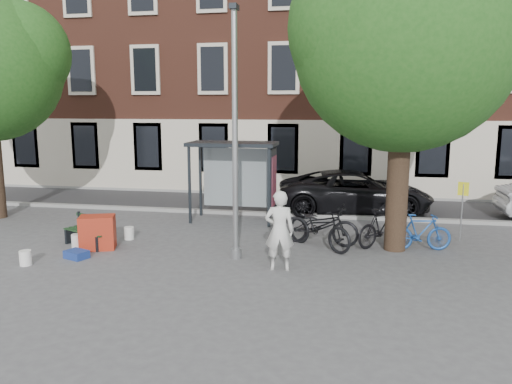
{
  "coord_description": "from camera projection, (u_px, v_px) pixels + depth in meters",
  "views": [
    {
      "loc": [
        2.72,
        -11.81,
        3.8
      ],
      "look_at": [
        0.19,
        1.73,
        1.4
      ],
      "focal_mm": 35.0,
      "sensor_mm": 36.0,
      "label": 1
    }
  ],
  "objects": [
    {
      "name": "painter",
      "position": [
        279.0,
        231.0,
        11.53
      ],
      "size": [
        0.74,
        0.54,
        1.88
      ],
      "primitive_type": "imported",
      "rotation": [
        0.0,
        0.0,
        3.28
      ],
      "color": "silver",
      "rests_on": "ground"
    },
    {
      "name": "bucket_c",
      "position": [
        129.0,
        233.0,
        14.31
      ],
      "size": [
        0.36,
        0.36,
        0.36
      ],
      "primitive_type": "cylinder",
      "rotation": [
        0.0,
        0.0,
        -0.33
      ],
      "color": "white",
      "rests_on": "ground"
    },
    {
      "name": "bucket_b",
      "position": [
        77.0,
        241.0,
        13.51
      ],
      "size": [
        0.33,
        0.33,
        0.36
      ],
      "primitive_type": "cylinder",
      "rotation": [
        0.0,
        0.0,
        -0.21
      ],
      "color": "silver",
      "rests_on": "ground"
    },
    {
      "name": "curb_near",
      "position": [
        268.0,
        214.0,
        17.42
      ],
      "size": [
        40.0,
        0.25,
        0.12
      ],
      "primitive_type": "cube",
      "color": "gray",
      "rests_on": "ground"
    },
    {
      "name": "blue_crate",
      "position": [
        77.0,
        254.0,
        12.54
      ],
      "size": [
        0.66,
        0.57,
        0.2
      ],
      "primitive_type": "cube",
      "rotation": [
        0.0,
        0.0,
        -0.38
      ],
      "color": "navy",
      "rests_on": "ground"
    },
    {
      "name": "road",
      "position": [
        276.0,
        204.0,
        19.36
      ],
      "size": [
        40.0,
        4.0,
        0.01
      ],
      "primitive_type": "cube",
      "color": "#28282B",
      "rests_on": "ground"
    },
    {
      "name": "bike_b",
      "position": [
        420.0,
        232.0,
        13.15
      ],
      "size": [
        1.71,
        0.76,
        0.99
      ],
      "primitive_type": "imported",
      "rotation": [
        0.0,
        0.0,
        1.76
      ],
      "color": "#1B4795",
      "rests_on": "ground"
    },
    {
      "name": "lamppost",
      "position": [
        235.0,
        148.0,
        12.11
      ],
      "size": [
        0.28,
        0.35,
        6.11
      ],
      "color": "#9EA0A3",
      "rests_on": "ground"
    },
    {
      "name": "red_stand",
      "position": [
        98.0,
        232.0,
        13.31
      ],
      "size": [
        1.05,
        0.86,
        0.9
      ],
      "primitive_type": "cube",
      "rotation": [
        0.0,
        0.0,
        0.33
      ],
      "color": "#A72A16",
      "rests_on": "ground"
    },
    {
      "name": "ground",
      "position": [
        236.0,
        258.0,
        12.58
      ],
      "size": [
        90.0,
        90.0,
        0.0
      ],
      "primitive_type": "plane",
      "color": "#4C4C4F",
      "rests_on": "ground"
    },
    {
      "name": "bike_a",
      "position": [
        320.0,
        224.0,
        13.72
      ],
      "size": [
        2.26,
        1.14,
        1.13
      ],
      "primitive_type": "imported",
      "rotation": [
        0.0,
        0.0,
        1.39
      ],
      "color": "black",
      "rests_on": "ground"
    },
    {
      "name": "bike_d",
      "position": [
        382.0,
        227.0,
        13.56
      ],
      "size": [
        1.62,
        1.61,
        1.07
      ],
      "primitive_type": "imported",
      "rotation": [
        0.0,
        0.0,
        2.35
      ],
      "color": "black",
      "rests_on": "ground"
    },
    {
      "name": "bike_c",
      "position": [
        319.0,
        228.0,
        13.36
      ],
      "size": [
        2.16,
        1.92,
        1.13
      ],
      "primitive_type": "imported",
      "rotation": [
        0.0,
        0.0,
        0.91
      ],
      "color": "black",
      "rests_on": "ground"
    },
    {
      "name": "bench",
      "position": [
        89.0,
        233.0,
        13.63
      ],
      "size": [
        1.61,
        1.08,
        0.8
      ],
      "rotation": [
        0.0,
        0.0,
        -0.43
      ],
      "color": "#1E2328",
      "rests_on": "ground"
    },
    {
      "name": "notice_sign",
      "position": [
        463.0,
        200.0,
        13.97
      ],
      "size": [
        0.28,
        0.13,
        1.69
      ],
      "rotation": [
        0.0,
        0.0,
        -0.37
      ],
      "color": "#9EA0A3",
      "rests_on": "ground"
    },
    {
      "name": "tree_right",
      "position": [
        406.0,
        30.0,
        12.23
      ],
      "size": [
        5.76,
        5.6,
        8.2
      ],
      "color": "black",
      "rests_on": "ground"
    },
    {
      "name": "curb_far",
      "position": [
        283.0,
        194.0,
        21.29
      ],
      "size": [
        40.0,
        0.25,
        0.12
      ],
      "primitive_type": "cube",
      "color": "gray",
      "rests_on": "ground"
    },
    {
      "name": "bucket_a",
      "position": [
        26.0,
        258.0,
        11.99
      ],
      "size": [
        0.32,
        0.32,
        0.36
      ],
      "primitive_type": "cylinder",
      "rotation": [
        0.0,
        0.0,
        -0.16
      ],
      "color": "white",
      "rests_on": "ground"
    },
    {
      "name": "building_row",
      "position": [
        295.0,
        38.0,
        23.97
      ],
      "size": [
        30.0,
        8.0,
        14.0
      ],
      "primitive_type": "cube",
      "color": "brown",
      "rests_on": "ground"
    },
    {
      "name": "car_dark",
      "position": [
        355.0,
        191.0,
        17.86
      ],
      "size": [
        5.71,
        3.23,
        1.51
      ],
      "primitive_type": "imported",
      "rotation": [
        0.0,
        0.0,
        1.71
      ],
      "color": "black",
      "rests_on": "ground"
    },
    {
      "name": "bus_shelter",
      "position": [
        245.0,
        163.0,
        16.34
      ],
      "size": [
        2.85,
        1.45,
        2.62
      ],
      "color": "#1E2328",
      "rests_on": "ground"
    }
  ]
}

